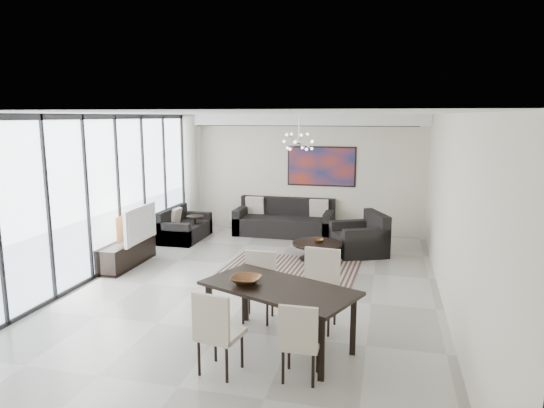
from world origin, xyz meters
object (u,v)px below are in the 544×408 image
(coffee_table, at_px, (317,250))
(television, at_px, (135,224))
(sofa_main, at_px, (285,222))
(tv_console, at_px, (127,253))
(dining_table, at_px, (279,293))

(coffee_table, bearing_deg, television, -160.69)
(sofa_main, distance_m, tv_console, 4.02)
(dining_table, bearing_deg, tv_console, 144.40)
(sofa_main, bearing_deg, tv_console, -127.30)
(sofa_main, bearing_deg, coffee_table, -60.88)
(coffee_table, height_order, tv_console, tv_console)
(television, height_order, dining_table, television)
(tv_console, bearing_deg, television, 21.78)
(coffee_table, height_order, sofa_main, sofa_main)
(coffee_table, relative_size, tv_console, 0.65)
(sofa_main, relative_size, tv_console, 1.54)
(sofa_main, bearing_deg, television, -125.99)
(tv_console, bearing_deg, sofa_main, 52.70)
(tv_console, relative_size, dining_table, 0.73)
(tv_console, bearing_deg, dining_table, -35.60)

